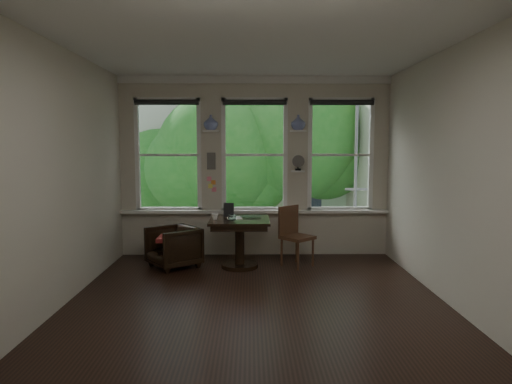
{
  "coord_description": "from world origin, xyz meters",
  "views": [
    {
      "loc": [
        -0.07,
        -5.47,
        1.85
      ],
      "look_at": [
        0.01,
        0.9,
        1.21
      ],
      "focal_mm": 32.0,
      "sensor_mm": 36.0,
      "label": 1
    }
  ],
  "objects_px": {
    "armchair_left": "(174,247)",
    "side_chair_right": "(297,237)",
    "laptop": "(251,217)",
    "mug": "(215,217)",
    "table": "(240,243)"
  },
  "relations": [
    {
      "from": "table",
      "to": "laptop",
      "type": "distance_m",
      "value": 0.43
    },
    {
      "from": "side_chair_right",
      "to": "laptop",
      "type": "height_order",
      "value": "side_chair_right"
    },
    {
      "from": "table",
      "to": "laptop",
      "type": "bearing_deg",
      "value": 25.53
    },
    {
      "from": "table",
      "to": "armchair_left",
      "type": "distance_m",
      "value": 1.02
    },
    {
      "from": "side_chair_right",
      "to": "mug",
      "type": "xyz_separation_m",
      "value": [
        -1.26,
        -0.12,
        0.33
      ]
    },
    {
      "from": "side_chair_right",
      "to": "table",
      "type": "bearing_deg",
      "value": 142.02
    },
    {
      "from": "table",
      "to": "mug",
      "type": "bearing_deg",
      "value": -171.71
    },
    {
      "from": "armchair_left",
      "to": "side_chair_right",
      "type": "height_order",
      "value": "side_chair_right"
    },
    {
      "from": "table",
      "to": "mug",
      "type": "distance_m",
      "value": 0.56
    },
    {
      "from": "armchair_left",
      "to": "mug",
      "type": "height_order",
      "value": "mug"
    },
    {
      "from": "table",
      "to": "laptop",
      "type": "height_order",
      "value": "laptop"
    },
    {
      "from": "table",
      "to": "side_chair_right",
      "type": "distance_m",
      "value": 0.89
    },
    {
      "from": "armchair_left",
      "to": "side_chair_right",
      "type": "xyz_separation_m",
      "value": [
        1.9,
        0.04,
        0.15
      ]
    },
    {
      "from": "side_chair_right",
      "to": "laptop",
      "type": "bearing_deg",
      "value": 136.57
    },
    {
      "from": "laptop",
      "to": "mug",
      "type": "bearing_deg",
      "value": -168.08
    }
  ]
}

